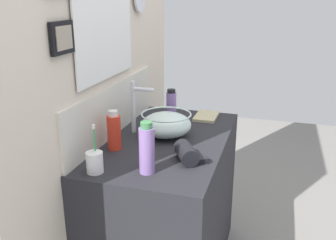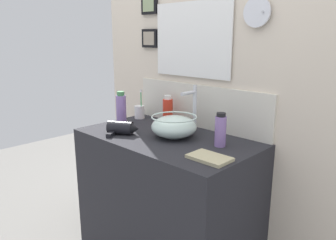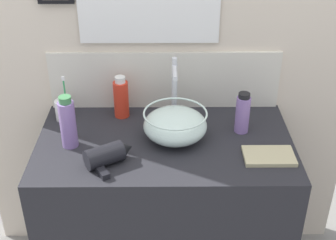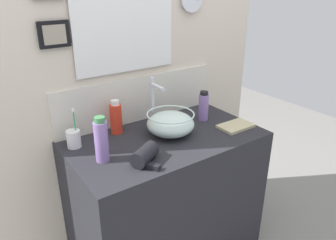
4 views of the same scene
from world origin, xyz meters
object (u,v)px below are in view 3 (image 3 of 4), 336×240
Objects in this scene: hair_drier at (108,155)px; spray_bottle at (121,98)px; lotion_bottle at (243,113)px; glass_bowl_sink at (175,125)px; shampoo_bottle at (68,123)px; faucet at (175,85)px; hand_towel at (269,156)px; toothbrush_cup at (63,110)px.

hair_drier is 1.04× the size of spray_bottle.
hair_drier is 1.11× the size of lotion_bottle.
glass_bowl_sink is 0.31m from hair_drier.
spray_bottle is at bearing 141.21° from glass_bowl_sink.
shampoo_bottle reaches higher than glass_bowl_sink.
lotion_bottle is (0.28, -0.11, -0.08)m from faucet.
spray_bottle reaches higher than hand_towel.
lotion_bottle is at bearing -21.70° from faucet.
faucet reaches higher than shampoo_bottle.
toothbrush_cup reaches higher than spray_bottle.
hand_towel is (0.08, -0.20, -0.08)m from lotion_bottle.
glass_bowl_sink is at bearing -18.33° from toothbrush_cup.
shampoo_bottle is (-0.17, 0.12, 0.07)m from hair_drier.
toothbrush_cup is at bearing 161.67° from glass_bowl_sink.
faucet is 0.25m from spray_bottle.
toothbrush_cup is at bearing -179.29° from faucet.
toothbrush_cup is 0.78m from lotion_bottle.
lotion_bottle is (0.54, 0.23, 0.05)m from hair_drier.
spray_bottle is at bearing 50.93° from shampoo_bottle.
hair_drier is at bearing -146.42° from glass_bowl_sink.
shampoo_bottle is 0.80m from hand_towel.
toothbrush_cup is 1.15× the size of lotion_bottle.
glass_bowl_sink is 1.33× the size of hand_towel.
glass_bowl_sink is at bearing -168.91° from lotion_bottle.
hand_towel is at bearing -21.21° from glass_bowl_sink.
faucet is (-0.00, 0.17, 0.10)m from glass_bowl_sink.
faucet is 1.47× the size of spray_bottle.
lotion_bottle is (0.77, -0.11, 0.04)m from toothbrush_cup.
shampoo_bottle is (-0.71, -0.10, 0.02)m from lotion_bottle.
glass_bowl_sink is 0.39m from hand_towel.
shampoo_bottle is at bearing -173.66° from glass_bowl_sink.
glass_bowl_sink is 1.31× the size of hair_drier.
hair_drier is at bearing -177.21° from hand_towel.
spray_bottle is 0.86× the size of shampoo_bottle.
spray_bottle is 0.53m from lotion_bottle.
hair_drier is at bearing -127.26° from faucet.
glass_bowl_sink reaches higher than hand_towel.
faucet is 0.44m from hair_drier.
faucet is 1.43× the size of hand_towel.
faucet reaches higher than lotion_bottle.
spray_bottle is 0.69m from hand_towel.
glass_bowl_sink is 0.29m from lotion_bottle.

